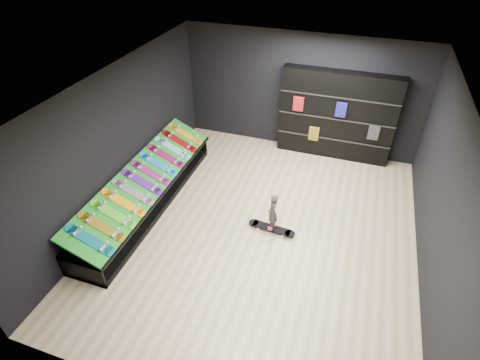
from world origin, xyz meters
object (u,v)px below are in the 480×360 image
(child, at_px, (272,219))
(back_shelving, at_px, (336,116))
(display_rack, at_px, (148,195))
(floor_skateboard, at_px, (271,229))

(child, bearing_deg, back_shelving, 152.77)
(display_rack, xyz_separation_m, child, (2.77, 0.04, 0.08))
(display_rack, xyz_separation_m, back_shelving, (3.51, 3.32, 0.87))
(back_shelving, distance_m, child, 3.45)
(floor_skateboard, relative_size, child, 2.01)
(display_rack, distance_m, child, 2.78)
(back_shelving, xyz_separation_m, child, (-0.74, -3.28, -0.78))
(back_shelving, relative_size, floor_skateboard, 2.85)
(back_shelving, height_order, floor_skateboard, back_shelving)
(floor_skateboard, height_order, child, child)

